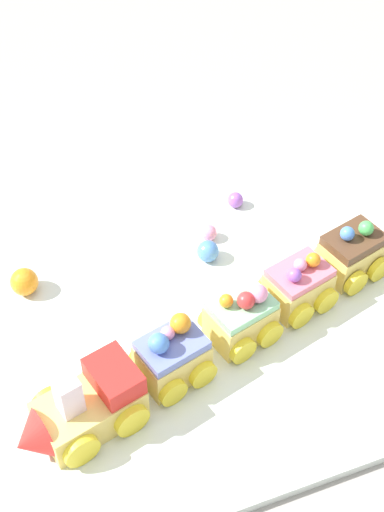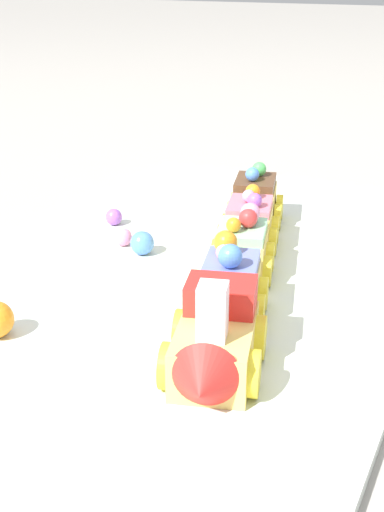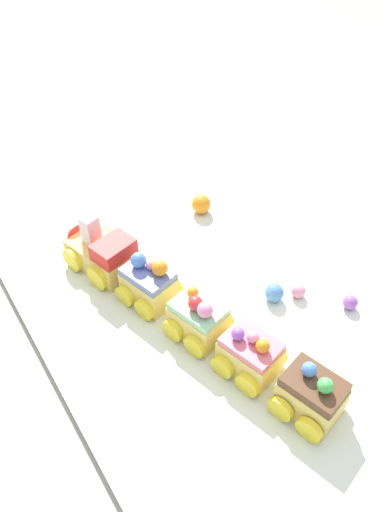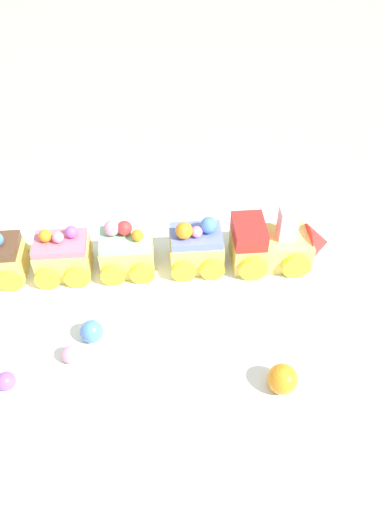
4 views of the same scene
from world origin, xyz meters
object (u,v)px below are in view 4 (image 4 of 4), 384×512
object	(u,v)px
cake_car_strawberry	(63,256)
gumball_purple	(6,381)
cake_train_locomotive	(277,244)
cake_car_mint	(127,252)
cake_car_blueberry	(196,248)
gumball_blue	(92,331)
gumball_orange	(282,379)
gumball_pink	(71,354)

from	to	relation	value
cake_car_strawberry	gumball_purple	size ratio (longest dim) A/B	4.02
cake_train_locomotive	gumball_purple	world-z (taller)	cake_train_locomotive
cake_train_locomotive	cake_car_mint	bearing A→B (deg)	179.90
cake_car_blueberry	gumball_blue	distance (m)	0.17
gumball_orange	gumball_blue	distance (m)	0.22
gumball_purple	gumball_blue	size ratio (longest dim) A/B	0.77
cake_train_locomotive	cake_car_mint	distance (m)	0.19
cake_car_blueberry	gumball_purple	xyz separation A→B (m)	(-0.16, -0.22, -0.02)
cake_car_mint	cake_car_blueberry	bearing A→B (deg)	-0.45
cake_car_blueberry	gumball_orange	world-z (taller)	cake_car_blueberry
gumball_pink	cake_train_locomotive	bearing A→B (deg)	43.82
cake_train_locomotive	gumball_blue	world-z (taller)	cake_train_locomotive
cake_train_locomotive	cake_car_strawberry	bearing A→B (deg)	179.97
gumball_purple	gumball_orange	xyz separation A→B (m)	(0.28, 0.05, 0.01)
cake_car_blueberry	gumball_pink	size ratio (longest dim) A/B	4.05
cake_train_locomotive	gumball_pink	bearing A→B (deg)	-151.25
cake_car_blueberry	gumball_pink	bearing A→B (deg)	-136.98
cake_car_mint	gumball_purple	distance (m)	0.21
gumball_blue	gumball_orange	bearing A→B (deg)	-6.60
cake_train_locomotive	gumball_pink	world-z (taller)	cake_train_locomotive
cake_car_mint	cake_car_strawberry	world-z (taller)	cake_car_mint
gumball_pink	gumball_blue	bearing A→B (deg)	66.84
cake_train_locomotive	cake_car_mint	world-z (taller)	cake_train_locomotive
cake_car_mint	cake_car_strawberry	xyz separation A→B (m)	(-0.08, -0.02, -0.00)
cake_car_blueberry	gumball_orange	bearing A→B (deg)	-69.13
cake_car_mint	gumball_pink	bearing A→B (deg)	-113.39
gumball_orange	gumball_blue	size ratio (longest dim) A/B	1.22
cake_train_locomotive	gumball_pink	xyz separation A→B (m)	(-0.21, -0.20, -0.02)
gumball_orange	cake_car_mint	bearing A→B (deg)	145.13
cake_train_locomotive	gumball_blue	xyz separation A→B (m)	(-0.20, -0.17, -0.01)
cake_car_mint	gumball_blue	xyz separation A→B (m)	(-0.01, -0.12, -0.01)
gumball_orange	cake_car_strawberry	bearing A→B (deg)	156.66
cake_car_strawberry	gumball_orange	size ratio (longest dim) A/B	2.56
cake_car_blueberry	gumball_blue	xyz separation A→B (m)	(-0.09, -0.14, -0.02)
cake_car_strawberry	cake_car_blueberry	bearing A→B (deg)	-0.17
gumball_purple	cake_car_strawberry	bearing A→B (deg)	90.53
gumball_pink	cake_car_blueberry	bearing A→B (deg)	58.09
cake_car_blueberry	gumball_purple	size ratio (longest dim) A/B	4.02
gumball_purple	gumball_pink	xyz separation A→B (m)	(0.05, 0.04, -0.00)
cake_train_locomotive	cake_car_blueberry	bearing A→B (deg)	-179.80
cake_car_mint	gumball_blue	size ratio (longest dim) A/B	3.12
cake_train_locomotive	gumball_pink	size ratio (longest dim) A/B	6.73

